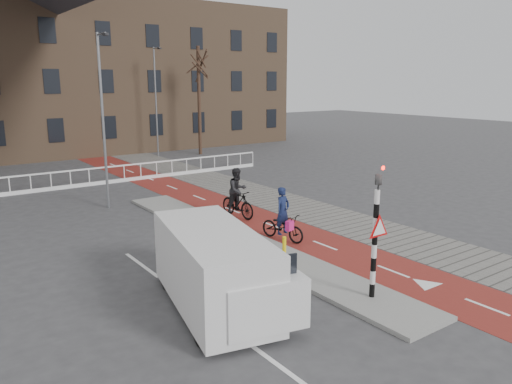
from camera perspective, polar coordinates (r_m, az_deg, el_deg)
ground at (r=15.48m, az=8.94°, el=-9.07°), size 120.00×120.00×0.00m
bike_lane at (r=23.99m, az=-5.35°, el=-1.10°), size 2.50×60.00×0.01m
sidewalk at (r=25.47m, az=0.09°, el=-0.23°), size 3.00×60.00×0.01m
curb_island at (r=17.96m, az=-1.68°, el=-5.62°), size 1.80×16.00×0.12m
traffic_signal at (r=13.12m, az=13.55°, el=-4.09°), size 0.80×0.80×3.68m
bollard at (r=15.80m, az=3.24°, el=-6.49°), size 0.12×0.12×0.79m
cyclist_near at (r=18.07m, az=3.08°, el=-3.51°), size 1.04×1.97×1.95m
cyclist_far at (r=20.98m, az=-2.13°, el=-0.58°), size 0.99×2.04×2.12m
van at (r=12.72m, az=-4.91°, el=-8.64°), size 2.92×5.09×2.06m
railing at (r=28.17m, az=-24.31°, el=0.51°), size 28.00×0.10×0.99m
townhouse_row at (r=42.82m, az=-26.80°, el=14.21°), size 46.00×10.00×15.90m
tree_right at (r=39.17m, az=-6.50°, el=10.27°), size 0.26×0.26×8.21m
streetlight_near at (r=23.11m, az=-17.07°, el=7.51°), size 0.12×0.12×7.67m
streetlight_right at (r=38.64m, az=-11.36°, el=9.97°), size 0.12×0.12×8.06m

